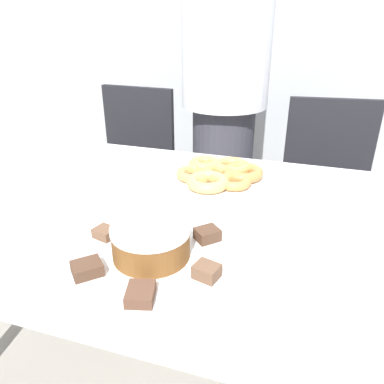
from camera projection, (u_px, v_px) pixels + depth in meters
wall_back at (287, 1)px, 2.08m from camera, size 8.00×0.05×2.60m
table at (213, 241)px, 1.01m from camera, size 1.79×0.90×0.75m
person_standing at (225, 96)px, 1.66m from camera, size 0.38×0.38×1.72m
office_chair_left at (129, 182)px, 1.98m from camera, size 0.46×0.46×0.90m
office_chair_right at (325, 209)px, 1.70m from camera, size 0.49×0.49×0.90m
plate_cake at (152, 257)px, 0.80m from camera, size 0.38×0.38×0.01m
plate_donuts at (219, 179)px, 1.18m from camera, size 0.36×0.36×0.01m
frosted_cake at (151, 241)px, 0.78m from camera, size 0.17×0.17×0.07m
lamington_0 at (140, 294)px, 0.67m from camera, size 0.06×0.07×0.02m
lamington_1 at (207, 271)px, 0.72m from camera, size 0.06×0.05×0.03m
lamington_2 at (207, 234)px, 0.85m from camera, size 0.07×0.07×0.03m
lamington_3 at (160, 219)px, 0.91m from camera, size 0.05×0.05×0.03m
lamington_4 at (105, 233)px, 0.86m from camera, size 0.06×0.05×0.02m
lamington_5 at (87, 268)px, 0.74m from camera, size 0.08×0.08×0.02m
donut_0 at (219, 174)px, 1.17m from camera, size 0.11×0.11×0.03m
donut_1 at (243, 173)px, 1.17m from camera, size 0.13×0.13×0.03m
donut_2 at (231, 167)px, 1.22m from camera, size 0.12×0.12×0.03m
donut_3 at (205, 164)px, 1.23m from camera, size 0.11×0.11×0.04m
donut_4 at (195, 174)px, 1.17m from camera, size 0.12×0.12×0.03m
donut_5 at (208, 182)px, 1.10m from camera, size 0.13×0.13×0.03m
donut_6 at (234, 182)px, 1.11m from camera, size 0.10×0.10×0.03m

